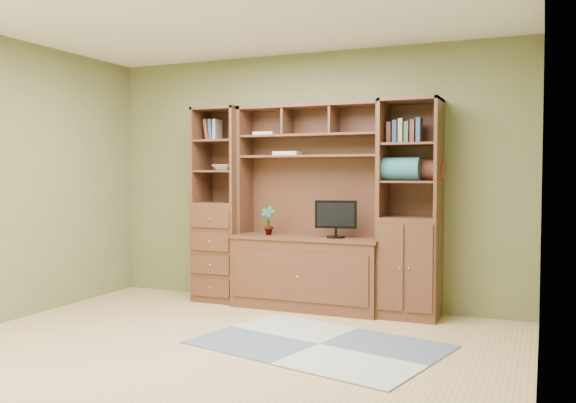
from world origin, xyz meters
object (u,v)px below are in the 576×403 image
at_px(center_hutch, 307,207).
at_px(monitor, 336,212).
at_px(left_tower, 221,204).
at_px(right_tower, 411,209).

bearing_deg(center_hutch, monitor, -6.37).
bearing_deg(monitor, left_tower, 166.42).
bearing_deg(center_hutch, left_tower, 177.71).
xyz_separation_m(left_tower, right_tower, (2.02, 0.00, 0.00)).
bearing_deg(left_tower, monitor, -3.27).
bearing_deg(center_hutch, right_tower, 2.23).
relative_size(left_tower, right_tower, 1.00).
distance_m(right_tower, monitor, 0.72).
xyz_separation_m(center_hutch, monitor, (0.31, -0.03, -0.04)).
relative_size(center_hutch, right_tower, 1.00).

